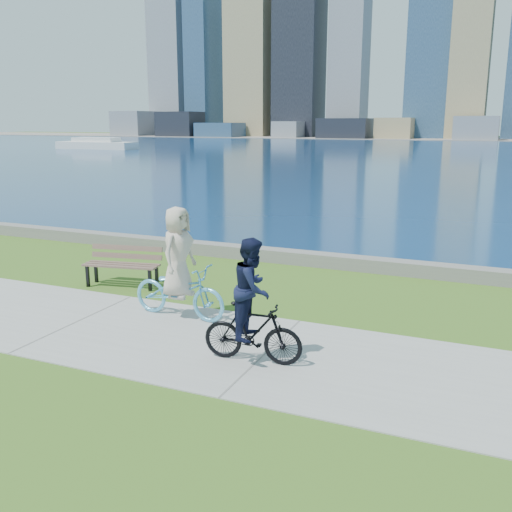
{
  "coord_description": "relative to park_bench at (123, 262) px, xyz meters",
  "views": [
    {
      "loc": [
        7.43,
        -8.35,
        3.85
      ],
      "look_at": [
        2.82,
        2.32,
        1.1
      ],
      "focal_mm": 40.0,
      "sensor_mm": 36.0,
      "label": 1
    }
  ],
  "objects": [
    {
      "name": "ferry_near",
      "position": [
        -45.11,
        55.5,
        0.1
      ],
      "size": [
        11.91,
        3.4,
        1.62
      ],
      "color": "silver",
      "rests_on": "ground"
    },
    {
      "name": "far_shore",
      "position": [
        0.72,
        127.49,
        -0.51
      ],
      "size": [
        320.0,
        30.0,
        0.12
      ],
      "primitive_type": "cube",
      "color": "slate",
      "rests_on": "ground"
    },
    {
      "name": "bay_water",
      "position": [
        0.72,
        69.49,
        -0.57
      ],
      "size": [
        320.0,
        131.0,
        0.01
      ],
      "primitive_type": "cube",
      "color": "#0C2A4F",
      "rests_on": "ground"
    },
    {
      "name": "concrete_path",
      "position": [
        0.72,
        -2.51,
        -0.56
      ],
      "size": [
        80.0,
        3.5,
        0.02
      ],
      "primitive_type": "cube",
      "color": "gray",
      "rests_on": "ground"
    },
    {
      "name": "ground",
      "position": [
        0.72,
        -2.51,
        -0.57
      ],
      "size": [
        320.0,
        320.0,
        0.0
      ],
      "primitive_type": "plane",
      "color": "#345917",
      "rests_on": "ground"
    },
    {
      "name": "seawall",
      "position": [
        0.72,
        3.69,
        -0.4
      ],
      "size": [
        90.0,
        0.5,
        0.35
      ],
      "primitive_type": "cube",
      "color": "slate",
      "rests_on": "ground"
    },
    {
      "name": "cyclist_man",
      "position": [
        4.65,
        -2.92,
        0.32
      ],
      "size": [
        0.69,
        1.7,
        2.07
      ],
      "rotation": [
        0.0,
        0.0,
        1.68
      ],
      "color": "black",
      "rests_on": "ground"
    },
    {
      "name": "cyclist_woman",
      "position": [
        2.43,
        -1.48,
        0.28
      ],
      "size": [
        0.82,
        2.1,
        2.23
      ],
      "rotation": [
        0.0,
        0.0,
        1.52
      ],
      "color": "#60BCE9",
      "rests_on": "ground"
    },
    {
      "name": "park_bench",
      "position": [
        0.0,
        0.0,
        0.0
      ],
      "size": [
        1.9,
        0.94,
        0.94
      ],
      "rotation": [
        0.0,
        0.0,
        0.18
      ],
      "color": "black",
      "rests_on": "ground"
    },
    {
      "name": "city_skyline",
      "position": [
        -6.66,
        127.06,
        22.65
      ],
      "size": [
        178.35,
        23.15,
        76.0
      ],
      "color": "slate",
      "rests_on": "ground"
    }
  ]
}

